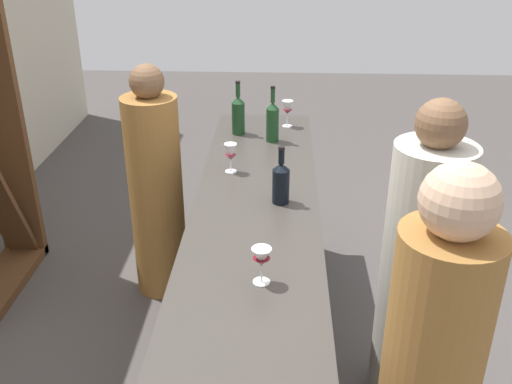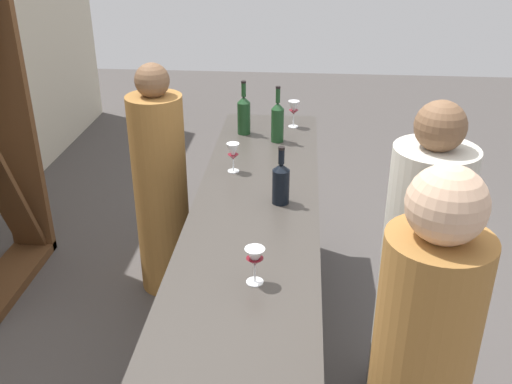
% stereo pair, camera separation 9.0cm
% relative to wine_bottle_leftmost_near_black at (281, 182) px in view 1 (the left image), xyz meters
% --- Properties ---
extents(ground_plane, '(12.00, 12.00, 0.00)m').
position_rel_wine_bottle_leftmost_near_black_xyz_m(ground_plane, '(0.00, 0.11, -1.05)').
color(ground_plane, '#4C4744').
extents(bar_counter, '(2.52, 0.59, 0.95)m').
position_rel_wine_bottle_leftmost_near_black_xyz_m(bar_counter, '(0.00, 0.11, -0.57)').
color(bar_counter, '#2A2723').
rests_on(bar_counter, ground).
extents(wine_bottle_leftmost_near_black, '(0.08, 0.08, 0.28)m').
position_rel_wine_bottle_leftmost_near_black_xyz_m(wine_bottle_leftmost_near_black, '(0.00, 0.00, 0.00)').
color(wine_bottle_leftmost_near_black, black).
rests_on(wine_bottle_leftmost_near_black, bar_counter).
extents(wine_bottle_second_left_olive_green, '(0.07, 0.07, 0.33)m').
position_rel_wine_bottle_leftmost_near_black_xyz_m(wine_bottle_second_left_olive_green, '(0.79, 0.05, 0.02)').
color(wine_bottle_second_left_olive_green, '#193D1E').
rests_on(wine_bottle_second_left_olive_green, bar_counter).
extents(wine_bottle_center_olive_green, '(0.08, 0.08, 0.32)m').
position_rel_wine_bottle_leftmost_near_black_xyz_m(wine_bottle_center_olive_green, '(0.90, 0.26, 0.02)').
color(wine_bottle_center_olive_green, '#193D1E').
rests_on(wine_bottle_center_olive_green, bar_counter).
extents(wine_glass_near_left, '(0.07, 0.07, 0.17)m').
position_rel_wine_bottle_leftmost_near_black_xyz_m(wine_glass_near_left, '(1.05, -0.03, 0.01)').
color(wine_glass_near_left, white).
rests_on(wine_glass_near_left, bar_counter).
extents(wine_glass_near_center, '(0.07, 0.07, 0.14)m').
position_rel_wine_bottle_leftmost_near_black_xyz_m(wine_glass_near_center, '(-0.65, 0.06, -0.00)').
color(wine_glass_near_center, white).
rests_on(wine_glass_near_center, bar_counter).
extents(wine_glass_near_right, '(0.07, 0.07, 0.16)m').
position_rel_wine_bottle_leftmost_near_black_xyz_m(wine_glass_near_right, '(0.34, 0.26, -0.00)').
color(wine_glass_near_right, white).
rests_on(wine_glass_near_right, bar_counter).
extents(person_center_guest, '(0.39, 0.39, 1.52)m').
position_rel_wine_bottle_leftmost_near_black_xyz_m(person_center_guest, '(-0.20, -0.63, -0.35)').
color(person_center_guest, beige).
rests_on(person_center_guest, ground).
extents(person_right_guest, '(0.39, 0.39, 1.43)m').
position_rel_wine_bottle_leftmost_near_black_xyz_m(person_right_guest, '(0.65, 0.74, -0.39)').
color(person_right_guest, '#9E6B33').
rests_on(person_right_guest, ground).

